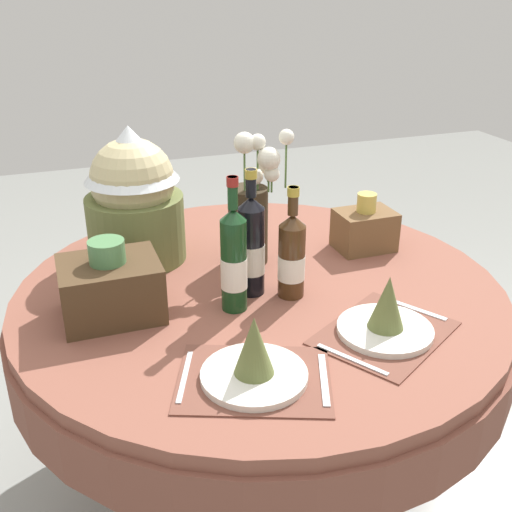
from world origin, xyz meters
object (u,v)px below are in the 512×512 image
object	(u,v)px
place_setting_right	(386,317)
woven_basket_side_right	(365,228)
wine_bottle_left	(234,260)
gift_tub_back_left	(133,192)
dining_table	(260,323)
wine_bottle_right	(292,256)
flower_vase	(252,208)
place_setting_left	(254,362)
wine_bottle_centre	(251,246)
woven_basket_side_left	(111,287)

from	to	relation	value
place_setting_right	woven_basket_side_right	xyz separation A→B (m)	(0.20, 0.48, 0.02)
wine_bottle_left	gift_tub_back_left	xyz separation A→B (m)	(-0.19, 0.40, 0.08)
wine_bottle_left	dining_table	bearing A→B (deg)	41.73
wine_bottle_right	woven_basket_side_right	size ratio (longest dim) A/B	1.69
place_setting_right	flower_vase	world-z (taller)	flower_vase
dining_table	place_setting_right	size ratio (longest dim) A/B	3.35
place_setting_left	wine_bottle_centre	distance (m)	0.42
place_setting_left	woven_basket_side_left	bearing A→B (deg)	122.82
dining_table	place_setting_right	bearing A→B (deg)	-59.29
wine_bottle_right	dining_table	bearing A→B (deg)	128.48
place_setting_right	wine_bottle_left	world-z (taller)	wine_bottle_left
dining_table	place_setting_left	distance (m)	0.48
dining_table	wine_bottle_right	world-z (taller)	wine_bottle_right
place_setting_right	woven_basket_side_right	world-z (taller)	woven_basket_side_right
wine_bottle_centre	woven_basket_side_left	world-z (taller)	wine_bottle_centre
dining_table	woven_basket_side_right	distance (m)	0.47
place_setting_left	flower_vase	distance (m)	0.63
flower_vase	woven_basket_side_left	bearing A→B (deg)	-157.46
place_setting_left	flower_vase	bearing A→B (deg)	71.11
gift_tub_back_left	woven_basket_side_left	xyz separation A→B (m)	(-0.12, -0.33, -0.14)
dining_table	gift_tub_back_left	xyz separation A→B (m)	(-0.30, 0.31, 0.34)
wine_bottle_right	woven_basket_side_left	world-z (taller)	wine_bottle_right
place_setting_left	wine_bottle_left	bearing A→B (deg)	79.87
wine_bottle_centre	wine_bottle_right	size ratio (longest dim) A/B	1.13
gift_tub_back_left	woven_basket_side_right	distance (m)	0.74
wine_bottle_right	woven_basket_side_right	world-z (taller)	wine_bottle_right
woven_basket_side_left	place_setting_right	bearing A→B (deg)	-27.44
wine_bottle_left	gift_tub_back_left	bearing A→B (deg)	114.92
gift_tub_back_left	woven_basket_side_right	bearing A→B (deg)	-13.65
woven_basket_side_left	flower_vase	bearing A→B (deg)	22.54
wine_bottle_left	wine_bottle_centre	world-z (taller)	wine_bottle_left
flower_vase	wine_bottle_left	distance (m)	0.30
wine_bottle_centre	gift_tub_back_left	size ratio (longest dim) A/B	0.85
dining_table	flower_vase	size ratio (longest dim) A/B	3.44
gift_tub_back_left	woven_basket_side_right	size ratio (longest dim) A/B	2.24
wine_bottle_centre	gift_tub_back_left	distance (m)	0.43
place_setting_right	woven_basket_side_left	size ratio (longest dim) A/B	1.67
wine_bottle_centre	dining_table	bearing A→B (deg)	35.65
place_setting_right	woven_basket_side_right	bearing A→B (deg)	67.18
flower_vase	wine_bottle_centre	distance (m)	0.21
flower_vase	gift_tub_back_left	bearing A→B (deg)	157.01
wine_bottle_centre	place_setting_left	bearing A→B (deg)	-108.37
dining_table	woven_basket_side_right	bearing A→B (deg)	18.40
wine_bottle_centre	woven_basket_side_right	size ratio (longest dim) A/B	1.91
wine_bottle_left	woven_basket_side_left	xyz separation A→B (m)	(-0.31, 0.08, -0.06)
flower_vase	place_setting_right	bearing A→B (deg)	-71.53
gift_tub_back_left	woven_basket_side_right	xyz separation A→B (m)	(0.71, -0.17, -0.15)
place_setting_right	wine_bottle_right	xyz separation A→B (m)	(-0.14, 0.27, 0.07)
dining_table	wine_bottle_left	distance (m)	0.30
dining_table	woven_basket_side_left	size ratio (longest dim) A/B	5.61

